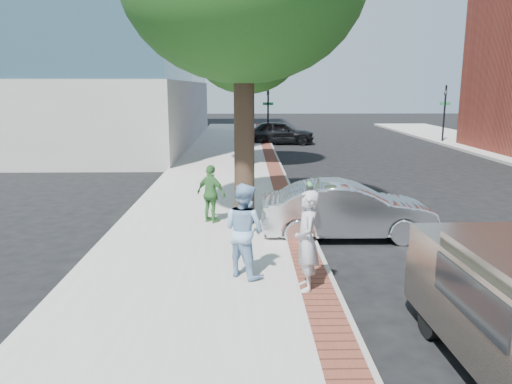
{
  "coord_description": "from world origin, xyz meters",
  "views": [
    {
      "loc": [
        -0.56,
        -10.84,
        3.67
      ],
      "look_at": [
        -0.32,
        0.87,
        1.2
      ],
      "focal_mm": 35.0,
      "sensor_mm": 36.0,
      "label": 1
    }
  ],
  "objects_px": {
    "bg_car": "(279,132)",
    "person_gray": "(307,241)",
    "person_officer": "(244,230)",
    "sedan_silver": "(347,210)",
    "person_green": "(211,194)",
    "parking_meter": "(309,201)"
  },
  "relations": [
    {
      "from": "person_gray",
      "to": "person_green",
      "type": "xyz_separation_m",
      "value": [
        -1.97,
        4.53,
        -0.13
      ]
    },
    {
      "from": "person_green",
      "to": "person_officer",
      "type": "bearing_deg",
      "value": 137.11
    },
    {
      "from": "sedan_silver",
      "to": "bg_car",
      "type": "xyz_separation_m",
      "value": [
        -0.3,
        20.71,
        0.07
      ]
    },
    {
      "from": "person_green",
      "to": "bg_car",
      "type": "xyz_separation_m",
      "value": [
        3.11,
        19.73,
        -0.15
      ]
    },
    {
      "from": "person_officer",
      "to": "sedan_silver",
      "type": "height_order",
      "value": "person_officer"
    },
    {
      "from": "sedan_silver",
      "to": "bg_car",
      "type": "height_order",
      "value": "bg_car"
    },
    {
      "from": "parking_meter",
      "to": "person_green",
      "type": "distance_m",
      "value": 3.14
    },
    {
      "from": "parking_meter",
      "to": "bg_car",
      "type": "relative_size",
      "value": 0.33
    },
    {
      "from": "person_green",
      "to": "sedan_silver",
      "type": "relative_size",
      "value": 0.36
    },
    {
      "from": "person_gray",
      "to": "person_officer",
      "type": "xyz_separation_m",
      "value": [
        -1.1,
        0.7,
        -0.0
      ]
    },
    {
      "from": "person_officer",
      "to": "sedan_silver",
      "type": "distance_m",
      "value": 3.84
    },
    {
      "from": "person_gray",
      "to": "person_officer",
      "type": "distance_m",
      "value": 1.3
    },
    {
      "from": "parking_meter",
      "to": "person_gray",
      "type": "relative_size",
      "value": 0.83
    },
    {
      "from": "person_gray",
      "to": "sedan_silver",
      "type": "height_order",
      "value": "person_gray"
    },
    {
      "from": "person_officer",
      "to": "parking_meter",
      "type": "bearing_deg",
      "value": -89.01
    },
    {
      "from": "bg_car",
      "to": "sedan_silver",
      "type": "bearing_deg",
      "value": -177.05
    },
    {
      "from": "bg_car",
      "to": "person_gray",
      "type": "bearing_deg",
      "value": 179.44
    },
    {
      "from": "person_officer",
      "to": "person_green",
      "type": "bearing_deg",
      "value": -36.31
    },
    {
      "from": "sedan_silver",
      "to": "bg_car",
      "type": "bearing_deg",
      "value": 1.22
    },
    {
      "from": "parking_meter",
      "to": "bg_car",
      "type": "bearing_deg",
      "value": 87.92
    },
    {
      "from": "parking_meter",
      "to": "bg_car",
      "type": "height_order",
      "value": "parking_meter"
    },
    {
      "from": "parking_meter",
      "to": "person_gray",
      "type": "height_order",
      "value": "person_gray"
    }
  ]
}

